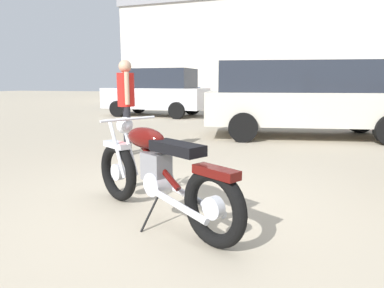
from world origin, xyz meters
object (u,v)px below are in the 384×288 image
dark_sedan_left (375,93)px  white_estate_far (159,91)px  pale_sedan_back (158,92)px  bystander (126,97)px  silver_sedan_mid (303,97)px  vintage_motorcycle (157,173)px

dark_sedan_left → white_estate_far: same height
dark_sedan_left → pale_sedan_back: bearing=-148.7°
bystander → silver_sedan_mid: silver_sedan_mid is taller
silver_sedan_mid → bystander: bearing=-145.4°
silver_sedan_mid → white_estate_far: bearing=120.6°
silver_sedan_mid → dark_sedan_left: size_ratio=1.13×
pale_sedan_back → vintage_motorcycle: bearing=115.0°
pale_sedan_back → white_estate_far: size_ratio=0.91×
vintage_motorcycle → dark_sedan_left: size_ratio=0.42×
vintage_motorcycle → bystander: bearing=-26.7°
vintage_motorcycle → white_estate_far: bearing=-37.0°
silver_sedan_mid → pale_sedan_back: bearing=134.8°
bystander → dark_sedan_left: (6.09, 10.52, -0.18)m
vintage_motorcycle → dark_sedan_left: 13.84m
bystander → dark_sedan_left: size_ratio=0.38×
vintage_motorcycle → pale_sedan_back: 10.05m
bystander → dark_sedan_left: dark_sedan_left is taller
pale_sedan_back → white_estate_far: (-1.87, 4.67, -0.08)m
dark_sedan_left → silver_sedan_mid: bearing=-105.4°
dark_sedan_left → white_estate_far: (-10.13, 0.85, 0.00)m
bystander → white_estate_far: white_estate_far is taller
vintage_motorcycle → bystander: size_ratio=1.11×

